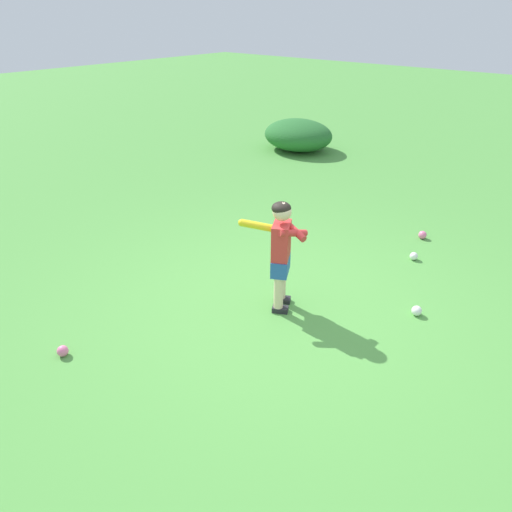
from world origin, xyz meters
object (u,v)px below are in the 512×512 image
at_px(child_batter, 281,247).
at_px(play_ball_behind_batter, 414,256).
at_px(play_ball_midfield, 422,235).
at_px(play_ball_far_right, 417,311).
at_px(play_ball_center_lawn, 63,351).

height_order(child_batter, play_ball_behind_batter, child_batter).
xyz_separation_m(child_batter, play_ball_behind_batter, (1.75, -0.59, -0.60)).
relative_size(play_ball_midfield, play_ball_far_right, 1.05).
xyz_separation_m(play_ball_midfield, play_ball_center_lawn, (-4.10, 1.35, -0.00)).
height_order(play_ball_midfield, play_ball_center_lawn, play_ball_midfield).
bearing_deg(child_batter, play_ball_center_lawn, 152.25).
xyz_separation_m(child_batter, play_ball_far_right, (0.73, -1.07, -0.60)).
relative_size(child_batter, play_ball_behind_batter, 11.76).
bearing_deg(child_batter, play_ball_far_right, -55.89).
bearing_deg(play_ball_behind_batter, child_batter, 161.46).
bearing_deg(play_ball_center_lawn, play_ball_midfield, -18.26).
bearing_deg(play_ball_far_right, play_ball_midfield, 21.53).
bearing_deg(play_ball_behind_batter, play_ball_midfield, 14.42).
height_order(child_batter, play_ball_far_right, child_batter).
height_order(play_ball_midfield, play_ball_behind_batter, play_ball_midfield).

